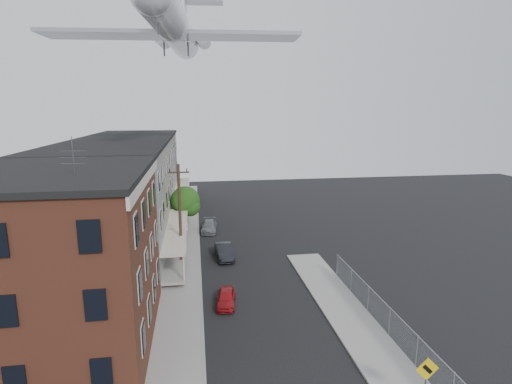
% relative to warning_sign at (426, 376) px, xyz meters
% --- Properties ---
extents(sidewalk_left, '(3.00, 62.00, 0.12)m').
position_rel_warning_sign_xyz_m(sidewalk_left, '(-11.10, 25.03, -1.82)').
color(sidewalk_left, gray).
rests_on(sidewalk_left, ground).
extents(sidewalk_right, '(3.00, 26.00, 0.12)m').
position_rel_warning_sign_xyz_m(sidewalk_right, '(-0.10, 7.03, -1.82)').
color(sidewalk_right, gray).
rests_on(sidewalk_right, ground).
extents(curb_left, '(0.15, 62.00, 0.14)m').
position_rel_warning_sign_xyz_m(curb_left, '(-9.65, 25.03, -1.81)').
color(curb_left, gray).
rests_on(curb_left, ground).
extents(curb_right, '(0.15, 26.00, 0.14)m').
position_rel_warning_sign_xyz_m(curb_right, '(-1.55, 7.03, -1.81)').
color(curb_right, gray).
rests_on(curb_right, ground).
extents(corner_building, '(10.31, 12.30, 12.15)m').
position_rel_warning_sign_xyz_m(corner_building, '(-17.60, 8.03, 3.28)').
color(corner_building, '#331810').
rests_on(corner_building, ground).
extents(row_house_a, '(11.98, 7.00, 10.30)m').
position_rel_warning_sign_xyz_m(row_house_a, '(-17.56, 17.53, 3.25)').
color(row_house_a, '#5F5F5D').
rests_on(row_house_a, ground).
extents(row_house_b, '(11.98, 7.00, 10.30)m').
position_rel_warning_sign_xyz_m(row_house_b, '(-17.56, 24.53, 3.25)').
color(row_house_b, slate).
rests_on(row_house_b, ground).
extents(row_house_c, '(11.98, 7.00, 10.30)m').
position_rel_warning_sign_xyz_m(row_house_c, '(-17.56, 31.53, 3.25)').
color(row_house_c, '#5F5F5D').
rests_on(row_house_c, ground).
extents(row_house_d, '(11.98, 7.00, 10.30)m').
position_rel_warning_sign_xyz_m(row_house_d, '(-17.56, 38.53, 3.25)').
color(row_house_d, slate).
rests_on(row_house_d, ground).
extents(row_house_e, '(11.98, 7.00, 10.30)m').
position_rel_warning_sign_xyz_m(row_house_e, '(-17.56, 45.53, 3.25)').
color(row_house_e, '#5F5F5D').
rests_on(row_house_e, ground).
extents(chainlink_fence, '(0.06, 18.06, 1.90)m').
position_rel_warning_sign_xyz_m(chainlink_fence, '(1.40, 6.03, -0.89)').
color(chainlink_fence, gray).
rests_on(chainlink_fence, ground).
extents(warning_sign, '(1.10, 0.11, 2.80)m').
position_rel_warning_sign_xyz_m(warning_sign, '(0.00, 0.00, 0.00)').
color(warning_sign, '#515156').
rests_on(warning_sign, ground).
extents(utility_pole, '(1.80, 0.26, 9.00)m').
position_rel_warning_sign_xyz_m(utility_pole, '(-11.20, 19.03, 2.79)').
color(utility_pole, black).
rests_on(utility_pole, ground).
extents(street_tree, '(3.22, 3.20, 5.20)m').
position_rel_warning_sign_xyz_m(street_tree, '(-10.87, 28.95, 1.57)').
color(street_tree, black).
rests_on(street_tree, ground).
extents(car_near, '(1.63, 3.24, 1.06)m').
position_rel_warning_sign_xyz_m(car_near, '(-7.95, 11.51, -1.35)').
color(car_near, maroon).
rests_on(car_near, ground).
extents(car_mid, '(1.68, 4.07, 1.31)m').
position_rel_warning_sign_xyz_m(car_mid, '(-7.40, 20.50, -1.23)').
color(car_mid, black).
rests_on(car_mid, ground).
extents(car_far, '(1.98, 4.16, 1.17)m').
position_rel_warning_sign_xyz_m(car_far, '(-8.48, 29.04, -1.30)').
color(car_far, slate).
rests_on(car_far, ground).
extents(airplane, '(23.68, 27.04, 7.81)m').
position_rel_warning_sign_xyz_m(airplane, '(-11.33, 27.54, 19.27)').
color(airplane, white).
rests_on(airplane, ground).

